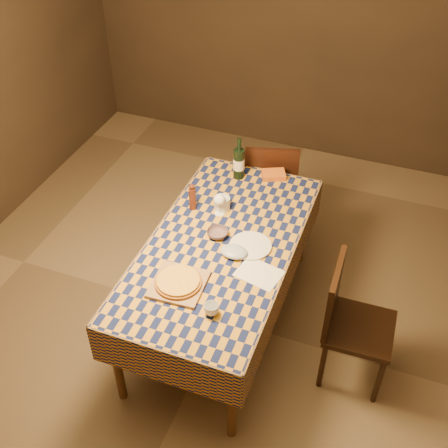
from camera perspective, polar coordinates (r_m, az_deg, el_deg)
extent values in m
plane|color=brown|center=(4.25, -0.24, -9.69)|extent=(5.00, 5.00, 0.00)
cube|color=#34271D|center=(5.48, 9.56, 19.55)|extent=(4.50, 0.10, 2.70)
cylinder|color=brown|center=(3.62, -10.88, -13.56)|extent=(0.06, 0.06, 0.75)
cylinder|color=brown|center=(3.41, 0.85, -17.43)|extent=(0.06, 0.06, 0.75)
cylinder|color=brown|center=(4.64, -1.03, 2.00)|extent=(0.06, 0.06, 0.75)
cylinder|color=brown|center=(4.48, 8.07, -0.14)|extent=(0.06, 0.06, 0.75)
cube|color=brown|center=(3.71, -0.27, -2.35)|extent=(0.90, 1.80, 0.03)
cube|color=brown|center=(3.70, -0.27, -2.12)|extent=(0.92, 1.82, 0.02)
cube|color=brown|center=(3.25, -6.15, -14.25)|extent=(0.94, 0.01, 0.30)
cube|color=brown|center=(4.46, 3.90, 4.03)|extent=(0.94, 0.01, 0.30)
cube|color=brown|center=(3.94, -6.61, -2.00)|extent=(0.01, 1.84, 0.30)
cube|color=brown|center=(3.70, 6.52, -5.41)|extent=(0.01, 1.84, 0.30)
cube|color=#9B6F49|center=(3.43, -4.65, -6.10)|extent=(0.33, 0.33, 0.02)
cylinder|color=brown|center=(3.41, -4.66, -5.89)|extent=(0.37, 0.37, 0.02)
cylinder|color=gold|center=(3.40, -4.68, -5.72)|extent=(0.33, 0.33, 0.01)
cylinder|color=#461C10|center=(3.92, -3.22, 2.58)|extent=(0.06, 0.06, 0.17)
sphere|color=#461C10|center=(3.86, -3.28, 3.81)|extent=(0.04, 0.04, 0.04)
imported|color=#5F4750|center=(3.73, -0.67, -0.96)|extent=(0.18, 0.18, 0.04)
cylinder|color=white|center=(3.92, -0.46, 1.10)|extent=(0.08, 0.08, 0.01)
cylinder|color=white|center=(3.90, -0.47, 1.57)|extent=(0.01, 0.01, 0.08)
sphere|color=white|center=(3.85, -0.47, 2.49)|extent=(0.08, 0.08, 0.08)
ellipsoid|color=#45080B|center=(3.85, -0.47, 2.38)|extent=(0.05, 0.05, 0.03)
cylinder|color=black|center=(4.21, 1.52, 6.14)|extent=(0.10, 0.10, 0.24)
cylinder|color=black|center=(4.11, 1.56, 8.08)|extent=(0.04, 0.04, 0.10)
cylinder|color=beige|center=(4.21, 1.52, 6.14)|extent=(0.10, 0.10, 0.09)
cylinder|color=silver|center=(3.94, -0.19, 2.12)|extent=(0.13, 0.13, 0.09)
cube|color=#CD601B|center=(4.28, 5.06, 5.02)|extent=(0.21, 0.18, 0.04)
cylinder|color=white|center=(3.67, 2.71, -2.23)|extent=(0.29, 0.29, 0.02)
imported|color=white|center=(3.25, -1.27, -8.64)|extent=(0.10, 0.10, 0.07)
cube|color=white|center=(3.50, 3.57, -5.04)|extent=(0.31, 0.26, 0.00)
ellipsoid|color=#9BAAC7|center=(3.60, 1.02, -2.83)|extent=(0.22, 0.20, 0.05)
cube|color=black|center=(4.75, 4.68, 4.04)|extent=(0.52, 0.52, 0.04)
cube|color=black|center=(4.44, 4.81, 5.10)|extent=(0.41, 0.15, 0.46)
cylinder|color=black|center=(5.04, 6.62, 2.99)|extent=(0.04, 0.04, 0.43)
cylinder|color=black|center=(5.03, 2.53, 3.21)|extent=(0.04, 0.04, 0.43)
cylinder|color=black|center=(4.76, 6.66, 0.36)|extent=(0.04, 0.04, 0.43)
cylinder|color=black|center=(4.75, 2.33, 0.58)|extent=(0.04, 0.04, 0.43)
cube|color=black|center=(3.72, 13.65, -10.29)|extent=(0.43, 0.43, 0.04)
cube|color=black|center=(3.53, 11.08, -7.02)|extent=(0.05, 0.42, 0.46)
cylinder|color=black|center=(3.80, 15.43, -15.14)|extent=(0.04, 0.04, 0.43)
cylinder|color=black|center=(4.02, 16.07, -11.05)|extent=(0.04, 0.04, 0.43)
cylinder|color=black|center=(3.79, 9.94, -13.98)|extent=(0.04, 0.04, 0.43)
cylinder|color=black|center=(4.01, 10.96, -9.96)|extent=(0.04, 0.04, 0.43)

